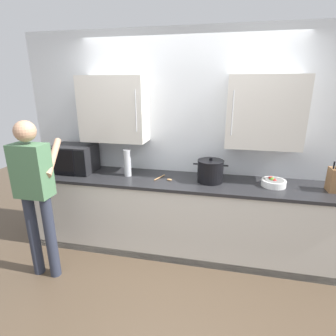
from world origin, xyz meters
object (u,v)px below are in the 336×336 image
at_px(fruit_bowl, 274,182).
at_px(thermos_flask, 127,163).
at_px(microwave_oven, 72,158).
at_px(wooden_spoon, 165,179).
at_px(knife_block, 334,180).
at_px(stock_pot, 210,171).
at_px(person_figure, 35,188).

xyz_separation_m(fruit_bowl, thermos_flask, (-1.66, -0.01, 0.12)).
xyz_separation_m(microwave_oven, wooden_spoon, (1.20, -0.06, -0.16)).
bearing_deg(microwave_oven, knife_block, -0.81).
relative_size(microwave_oven, stock_pot, 1.31).
bearing_deg(knife_block, fruit_bowl, 177.31).
height_order(thermos_flask, person_figure, person_figure).
height_order(fruit_bowl, wooden_spoon, fruit_bowl).
distance_m(microwave_oven, wooden_spoon, 1.21).
bearing_deg(fruit_bowl, microwave_oven, 179.64).
height_order(knife_block, person_figure, person_figure).
relative_size(microwave_oven, fruit_bowl, 1.97).
height_order(microwave_oven, knife_block, microwave_oven).
bearing_deg(fruit_bowl, knife_block, -2.69).
distance_m(microwave_oven, stock_pot, 1.72).
xyz_separation_m(fruit_bowl, knife_block, (0.57, -0.03, 0.08)).
distance_m(thermos_flask, stock_pot, 0.98).
xyz_separation_m(fruit_bowl, person_figure, (-2.35, -0.76, 0.04)).
bearing_deg(stock_pot, wooden_spoon, -175.64).
xyz_separation_m(microwave_oven, stock_pot, (1.71, -0.02, -0.04)).
xyz_separation_m(stock_pot, person_figure, (-1.67, -0.76, -0.05)).
distance_m(fruit_bowl, stock_pot, 0.69).
height_order(microwave_oven, thermos_flask, microwave_oven).
bearing_deg(person_figure, fruit_bowl, 17.89).
xyz_separation_m(microwave_oven, knife_block, (2.97, -0.04, -0.04)).
bearing_deg(fruit_bowl, stock_pot, -179.63).
distance_m(stock_pot, wooden_spoon, 0.53).
bearing_deg(knife_block, person_figure, -165.95).
height_order(fruit_bowl, knife_block, knife_block).
height_order(wooden_spoon, person_figure, person_figure).
xyz_separation_m(microwave_oven, fruit_bowl, (2.40, -0.02, -0.13)).
distance_m(stock_pot, knife_block, 1.26).
bearing_deg(fruit_bowl, wooden_spoon, -177.90).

